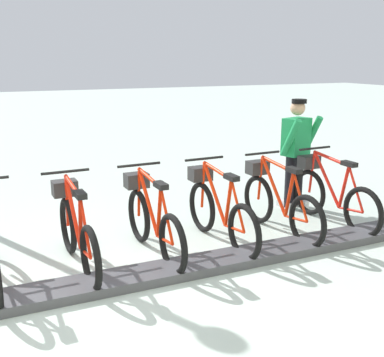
{
  "coord_description": "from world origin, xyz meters",
  "views": [
    {
      "loc": [
        -4.37,
        0.62,
        2.26
      ],
      "look_at": [
        0.5,
        -1.56,
        0.9
      ],
      "focal_mm": 44.67,
      "sensor_mm": 36.0,
      "label": 1
    }
  ],
  "objects_px": {
    "bike_docked_3": "(152,219)",
    "bike_docked_0": "(331,194)",
    "bike_docked_4": "(76,230)",
    "bike_docked_2": "(219,210)",
    "worker_near_rack": "(296,149)",
    "bike_docked_1": "(278,201)"
  },
  "relations": [
    {
      "from": "bike_docked_3",
      "to": "worker_near_rack",
      "type": "bearing_deg",
      "value": -72.46
    },
    {
      "from": "bike_docked_3",
      "to": "worker_near_rack",
      "type": "height_order",
      "value": "worker_near_rack"
    },
    {
      "from": "bike_docked_0",
      "to": "bike_docked_2",
      "type": "bearing_deg",
      "value": 90.0
    },
    {
      "from": "bike_docked_3",
      "to": "bike_docked_4",
      "type": "height_order",
      "value": "same"
    },
    {
      "from": "bike_docked_0",
      "to": "bike_docked_2",
      "type": "relative_size",
      "value": 1.0
    },
    {
      "from": "bike_docked_0",
      "to": "worker_near_rack",
      "type": "xyz_separation_m",
      "value": [
        0.82,
        0.02,
        0.48
      ]
    },
    {
      "from": "bike_docked_0",
      "to": "bike_docked_2",
      "type": "height_order",
      "value": "same"
    },
    {
      "from": "bike_docked_0",
      "to": "bike_docked_1",
      "type": "xyz_separation_m",
      "value": [
        0.0,
        0.87,
        0.0
      ]
    },
    {
      "from": "bike_docked_2",
      "to": "bike_docked_3",
      "type": "xyz_separation_m",
      "value": [
        0.0,
        0.87,
        0.0
      ]
    },
    {
      "from": "bike_docked_3",
      "to": "worker_near_rack",
      "type": "relative_size",
      "value": 1.04
    },
    {
      "from": "bike_docked_0",
      "to": "bike_docked_3",
      "type": "distance_m",
      "value": 2.62
    },
    {
      "from": "bike_docked_1",
      "to": "worker_near_rack",
      "type": "bearing_deg",
      "value": -46.18
    },
    {
      "from": "bike_docked_1",
      "to": "bike_docked_3",
      "type": "height_order",
      "value": "same"
    },
    {
      "from": "bike_docked_3",
      "to": "bike_docked_0",
      "type": "bearing_deg",
      "value": -90.0
    },
    {
      "from": "bike_docked_0",
      "to": "bike_docked_3",
      "type": "height_order",
      "value": "same"
    },
    {
      "from": "bike_docked_3",
      "to": "bike_docked_4",
      "type": "bearing_deg",
      "value": 90.0
    },
    {
      "from": "bike_docked_2",
      "to": "bike_docked_1",
      "type": "bearing_deg",
      "value": -90.0
    },
    {
      "from": "bike_docked_1",
      "to": "bike_docked_2",
      "type": "height_order",
      "value": "same"
    },
    {
      "from": "bike_docked_4",
      "to": "worker_near_rack",
      "type": "bearing_deg",
      "value": -76.68
    },
    {
      "from": "bike_docked_3",
      "to": "bike_docked_1",
      "type": "bearing_deg",
      "value": -90.0
    },
    {
      "from": "bike_docked_0",
      "to": "bike_docked_1",
      "type": "distance_m",
      "value": 0.87
    },
    {
      "from": "bike_docked_1",
      "to": "worker_near_rack",
      "type": "distance_m",
      "value": 1.28
    }
  ]
}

